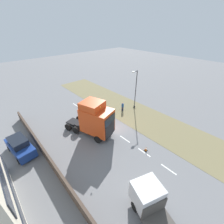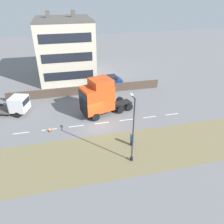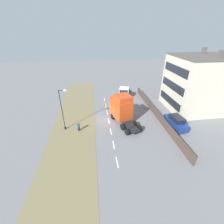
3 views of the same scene
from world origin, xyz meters
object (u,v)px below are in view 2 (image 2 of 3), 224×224
(parked_car, at_px, (109,82))
(traffic_cone_lead, at_px, (50,129))
(pedestrian, at_px, (132,140))
(flatbed_truck, at_px, (16,105))
(lamp_post, at_px, (133,133))
(lorry_cab, at_px, (99,97))

(parked_car, distance_m, traffic_cone_lead, 14.72)
(pedestrian, bearing_deg, flatbed_truck, 52.23)
(flatbed_truck, distance_m, pedestrian, 16.31)
(pedestrian, relative_size, traffic_cone_lead, 2.66)
(parked_car, distance_m, lamp_post, 18.26)
(lorry_cab, height_order, pedestrian, lorry_cab)
(pedestrian, distance_m, traffic_cone_lead, 9.84)
(parked_car, height_order, pedestrian, parked_car)
(lorry_cab, distance_m, lamp_post, 9.65)
(flatbed_truck, distance_m, traffic_cone_lead, 6.85)
(lorry_cab, relative_size, flatbed_truck, 1.22)
(lorry_cab, height_order, traffic_cone_lead, lorry_cab)
(lorry_cab, relative_size, lamp_post, 1.09)
(parked_car, relative_size, traffic_cone_lead, 8.01)
(flatbed_truck, height_order, parked_car, flatbed_truck)
(lorry_cab, relative_size, parked_car, 1.59)
(flatbed_truck, height_order, traffic_cone_lead, flatbed_truck)
(parked_car, bearing_deg, traffic_cone_lead, 132.20)
(flatbed_truck, bearing_deg, parked_car, 131.60)
(traffic_cone_lead, bearing_deg, pedestrian, -118.66)
(pedestrian, bearing_deg, lorry_cab, 16.74)
(parked_car, bearing_deg, lorry_cab, 152.57)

